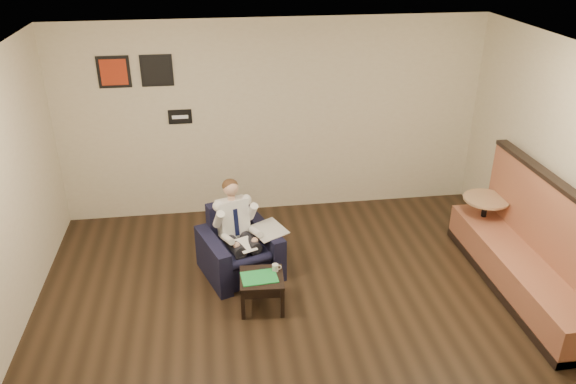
{
  "coord_description": "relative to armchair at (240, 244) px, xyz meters",
  "views": [
    {
      "loc": [
        -0.88,
        -4.54,
        3.96
      ],
      "look_at": [
        -0.06,
        1.2,
        1.12
      ],
      "focal_mm": 35.0,
      "sensor_mm": 36.0,
      "label": 1
    }
  ],
  "objects": [
    {
      "name": "ground",
      "position": [
        0.63,
        -1.31,
        -0.41
      ],
      "size": [
        6.0,
        6.0,
        0.0
      ],
      "primitive_type": "plane",
      "color": "black",
      "rests_on": "ground"
    },
    {
      "name": "wall_back",
      "position": [
        0.63,
        1.69,
        0.99
      ],
      "size": [
        6.0,
        0.02,
        2.8
      ],
      "primitive_type": "cube",
      "color": "beige",
      "rests_on": "ground"
    },
    {
      "name": "ceiling",
      "position": [
        0.63,
        -1.31,
        2.39
      ],
      "size": [
        6.0,
        6.0,
        0.02
      ],
      "primitive_type": "cube",
      "color": "white",
      "rests_on": "wall_back"
    },
    {
      "name": "seating_sign",
      "position": [
        -0.67,
        1.67,
        1.09
      ],
      "size": [
        0.32,
        0.02,
        0.2
      ],
      "primitive_type": "cube",
      "color": "black",
      "rests_on": "wall_back"
    },
    {
      "name": "art_print_left",
      "position": [
        -1.47,
        1.67,
        1.74
      ],
      "size": [
        0.42,
        0.03,
        0.42
      ],
      "primitive_type": "cube",
      "color": "#AE2F15",
      "rests_on": "wall_back"
    },
    {
      "name": "art_print_right",
      "position": [
        -0.92,
        1.67,
        1.74
      ],
      "size": [
        0.42,
        0.03,
        0.42
      ],
      "primitive_type": "cube",
      "color": "black",
      "rests_on": "wall_back"
    },
    {
      "name": "armchair",
      "position": [
        0.0,
        0.0,
        0.0
      ],
      "size": [
        1.08,
        1.08,
        0.82
      ],
      "primitive_type": "cube",
      "rotation": [
        0.0,
        0.0,
        0.33
      ],
      "color": "black",
      "rests_on": "ground"
    },
    {
      "name": "seated_man",
      "position": [
        0.04,
        -0.1,
        0.15
      ],
      "size": [
        0.77,
        0.94,
        1.13
      ],
      "primitive_type": null,
      "rotation": [
        0.0,
        0.0,
        0.33
      ],
      "color": "silver",
      "rests_on": "armchair"
    },
    {
      "name": "lap_papers",
      "position": [
        0.06,
        -0.19,
        0.09
      ],
      "size": [
        0.28,
        0.32,
        0.01
      ],
      "primitive_type": "cube",
      "rotation": [
        0.0,
        0.0,
        0.4
      ],
      "color": "white",
      "rests_on": "seated_man"
    },
    {
      "name": "newspaper",
      "position": [
        0.36,
        0.03,
        0.15
      ],
      "size": [
        0.5,
        0.55,
        0.01
      ],
      "primitive_type": "cube",
      "rotation": [
        0.0,
        0.0,
        0.39
      ],
      "color": "silver",
      "rests_on": "armchair"
    },
    {
      "name": "side_table",
      "position": [
        0.2,
        -0.7,
        -0.22
      ],
      "size": [
        0.51,
        0.51,
        0.39
      ],
      "primitive_type": "cube",
      "rotation": [
        0.0,
        0.0,
        -0.06
      ],
      "color": "black",
      "rests_on": "ground"
    },
    {
      "name": "green_folder",
      "position": [
        0.17,
        -0.72,
        -0.01
      ],
      "size": [
        0.41,
        0.31,
        0.01
      ],
      "primitive_type": "cube",
      "rotation": [
        0.0,
        0.0,
        0.08
      ],
      "color": "green",
      "rests_on": "side_table"
    },
    {
      "name": "coffee_mug",
      "position": [
        0.36,
        -0.61,
        0.02
      ],
      "size": [
        0.08,
        0.08,
        0.08
      ],
      "primitive_type": "cylinder",
      "rotation": [
        0.0,
        0.0,
        -0.06
      ],
      "color": "white",
      "rests_on": "side_table"
    },
    {
      "name": "smartphone",
      "position": [
        0.25,
        -0.57,
        -0.01
      ],
      "size": [
        0.13,
        0.09,
        0.01
      ],
      "primitive_type": "cube",
      "rotation": [
        0.0,
        0.0,
        -0.24
      ],
      "color": "black",
      "rests_on": "side_table"
    },
    {
      "name": "banquette",
      "position": [
        3.22,
        -0.81,
        0.26
      ],
      "size": [
        0.63,
        2.64,
        1.35
      ],
      "primitive_type": "cube",
      "color": "#9F593D",
      "rests_on": "ground"
    },
    {
      "name": "cafe_table",
      "position": [
        3.2,
        0.16,
        -0.05
      ],
      "size": [
        0.74,
        0.74,
        0.72
      ],
      "primitive_type": "cylinder",
      "rotation": [
        0.0,
        0.0,
        0.33
      ],
      "color": "tan",
      "rests_on": "ground"
    }
  ]
}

